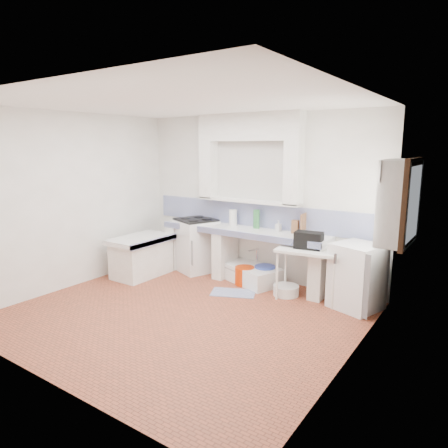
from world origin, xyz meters
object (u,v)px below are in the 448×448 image
Objects in this scene: stove at (196,246)px; side_table at (308,275)px; sink at (250,274)px; fridge at (357,276)px.

side_table is at bearing 16.40° from stove.
side_table reaches higher than sink.
stove is 2.29m from side_table.
side_table is (1.13, -0.22, 0.26)m from sink.
fridge is (1.82, -0.14, 0.34)m from sink.
sink is 1.16× the size of side_table.
side_table is 0.71m from fridge.
stove is at bearing 166.81° from side_table.
fridge is at bearing -1.34° from side_table.
sink is 1.86m from fridge.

